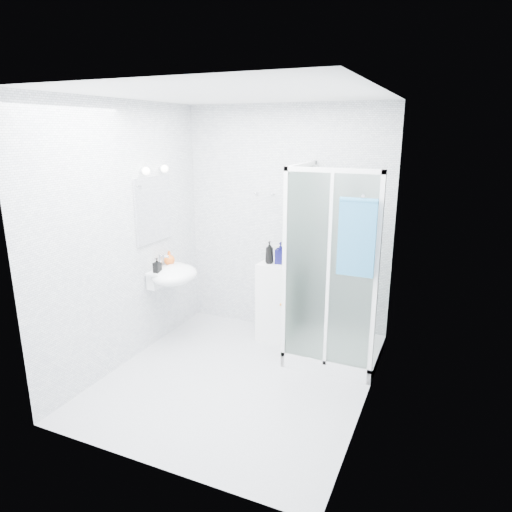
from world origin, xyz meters
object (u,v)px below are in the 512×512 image
at_px(shower_enclosure, 327,318).
at_px(wall_basin, 173,275).
at_px(shampoo_bottle_a, 269,252).
at_px(shampoo_bottle_b, 281,253).
at_px(soap_dispenser_black, 157,265).
at_px(hand_towel, 357,236).
at_px(storage_cabinet, 277,301).
at_px(soap_dispenser_orange, 169,258).

height_order(shower_enclosure, wall_basin, shower_enclosure).
xyz_separation_m(shower_enclosure, shampoo_bottle_a, (-0.73, 0.20, 0.58)).
distance_m(wall_basin, shampoo_bottle_a, 1.08).
distance_m(shampoo_bottle_b, soap_dispenser_black, 1.33).
bearing_deg(hand_towel, shampoo_bottle_b, 145.72).
bearing_deg(wall_basin, shampoo_bottle_a, 29.09).
bearing_deg(shower_enclosure, soap_dispenser_black, -164.50).
height_order(storage_cabinet, shampoo_bottle_b, shampoo_bottle_b).
height_order(shower_enclosure, shampoo_bottle_a, shower_enclosure).
bearing_deg(wall_basin, storage_cabinet, 29.37).
height_order(hand_towel, shampoo_bottle_a, hand_towel).
distance_m(shampoo_bottle_b, soap_dispenser_orange, 1.24).
height_order(soap_dispenser_orange, soap_dispenser_black, same).
xyz_separation_m(shower_enclosure, wall_basin, (-1.66, -0.32, 0.35)).
distance_m(wall_basin, storage_cabinet, 1.20).
bearing_deg(soap_dispenser_black, shampoo_bottle_a, 34.13).
distance_m(shower_enclosure, hand_towel, 1.11).
height_order(shower_enclosure, soap_dispenser_black, shower_enclosure).
bearing_deg(wall_basin, shower_enclosure, 10.81).
relative_size(storage_cabinet, hand_towel, 1.30).
distance_m(storage_cabinet, shampoo_bottle_a, 0.58).
distance_m(storage_cabinet, soap_dispenser_orange, 1.30).
bearing_deg(soap_dispenser_black, storage_cabinet, 34.03).
xyz_separation_m(shower_enclosure, hand_towel, (0.33, -0.40, 0.99)).
height_order(shower_enclosure, soap_dispenser_orange, shower_enclosure).
xyz_separation_m(hand_towel, soap_dispenser_orange, (-2.11, 0.22, -0.49)).
relative_size(shampoo_bottle_b, soap_dispenser_orange, 1.52).
relative_size(wall_basin, soap_dispenser_orange, 3.56).
xyz_separation_m(hand_towel, soap_dispenser_black, (-2.06, -0.08, -0.49)).
distance_m(wall_basin, soap_dispenser_black, 0.23).
relative_size(shower_enclosure, hand_towel, 2.89).
bearing_deg(shampoo_bottle_b, wall_basin, -151.76).
relative_size(hand_towel, soap_dispenser_orange, 4.41).
distance_m(shampoo_bottle_a, shampoo_bottle_b, 0.12).
distance_m(shampoo_bottle_a, soap_dispenser_black, 1.21).
relative_size(hand_towel, soap_dispenser_black, 4.41).
height_order(shampoo_bottle_a, shampoo_bottle_b, shampoo_bottle_a).
bearing_deg(soap_dispenser_orange, soap_dispenser_black, -80.69).
height_order(hand_towel, soap_dispenser_orange, hand_towel).
distance_m(storage_cabinet, hand_towel, 1.53).
bearing_deg(shampoo_bottle_a, wall_basin, -150.91).
xyz_separation_m(wall_basin, shampoo_bottle_a, (0.93, 0.52, 0.23)).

